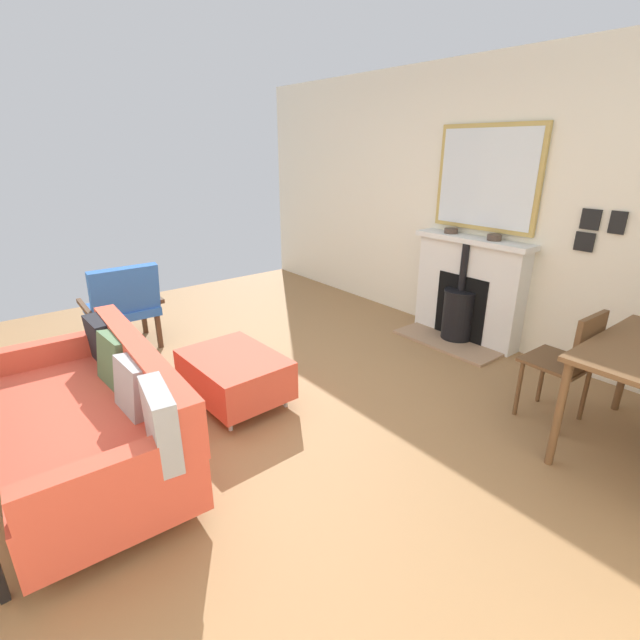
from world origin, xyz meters
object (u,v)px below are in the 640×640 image
at_px(sofa, 96,417).
at_px(armchair_accent, 123,303).
at_px(mantel_bowl_near, 451,230).
at_px(ottoman, 235,374).
at_px(dining_chair_near_fireplace, 570,358).
at_px(fireplace, 466,295).
at_px(mantel_bowl_far, 494,237).

distance_m(sofa, armchair_accent, 1.81).
bearing_deg(sofa, armchair_accent, -112.17).
xyz_separation_m(mantel_bowl_near, ottoman, (2.47, -0.07, -0.84)).
bearing_deg(armchair_accent, dining_chair_near_fireplace, 121.95).
distance_m(fireplace, mantel_bowl_far, 0.65).
xyz_separation_m(sofa, armchair_accent, (-0.68, -1.67, 0.15)).
bearing_deg(mantel_bowl_far, dining_chair_near_fireplace, 55.62).
height_order(mantel_bowl_far, dining_chair_near_fireplace, mantel_bowl_far).
height_order(fireplace, ottoman, fireplace).
height_order(fireplace, dining_chair_near_fireplace, fireplace).
bearing_deg(sofa, mantel_bowl_near, -178.65).
bearing_deg(mantel_bowl_near, dining_chair_near_fireplace, 64.20).
height_order(mantel_bowl_far, sofa, mantel_bowl_far).
bearing_deg(dining_chair_near_fireplace, fireplace, -119.33).
height_order(armchair_accent, dining_chair_near_fireplace, armchair_accent).
xyz_separation_m(mantel_bowl_near, sofa, (3.49, 0.08, -0.75)).
bearing_deg(fireplace, mantel_bowl_far, 95.59).
xyz_separation_m(sofa, ottoman, (-1.02, -0.15, -0.10)).
bearing_deg(sofa, mantel_bowl_far, 173.46).
relative_size(mantel_bowl_far, dining_chair_near_fireplace, 0.16).
bearing_deg(armchair_accent, fireplace, 146.33).
xyz_separation_m(mantel_bowl_near, dining_chair_near_fireplace, (0.79, 1.64, -0.57)).
distance_m(ottoman, dining_chair_near_fireplace, 2.41).
relative_size(mantel_bowl_far, ottoman, 0.16).
relative_size(mantel_bowl_near, mantel_bowl_far, 1.03).
xyz_separation_m(mantel_bowl_far, sofa, (3.49, -0.40, -0.75)).
xyz_separation_m(mantel_bowl_near, mantel_bowl_far, (0.00, 0.48, 0.00)).
relative_size(sofa, ottoman, 2.17).
bearing_deg(mantel_bowl_near, mantel_bowl_far, 90.00).
distance_m(mantel_bowl_near, dining_chair_near_fireplace, 1.91).
height_order(sofa, armchair_accent, armchair_accent).
xyz_separation_m(ottoman, dining_chair_near_fireplace, (-1.67, 1.71, 0.27)).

